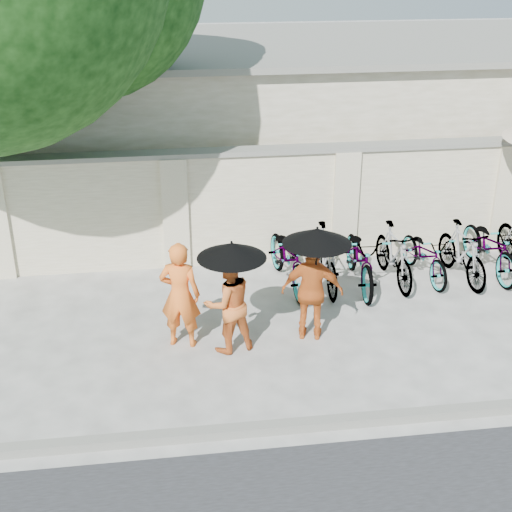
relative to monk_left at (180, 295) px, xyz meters
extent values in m
plane|color=#B9B7B0|center=(1.03, -0.46, -0.80)|extent=(80.00, 80.00, 0.00)
cube|color=slate|center=(1.03, -2.16, -0.74)|extent=(40.00, 0.16, 0.12)
cube|color=beige|center=(2.03, 2.74, 0.20)|extent=(20.00, 0.30, 2.00)
cube|color=beige|center=(3.03, 6.54, 0.80)|extent=(14.00, 6.00, 3.20)
imported|color=orange|center=(0.00, 0.00, 0.00)|extent=(0.66, 0.52, 1.59)
imported|color=#D26528|center=(0.66, -0.23, -0.06)|extent=(0.85, 0.74, 1.48)
cylinder|color=black|center=(0.71, -0.31, 0.41)|extent=(0.02, 0.02, 0.74)
cone|color=black|center=(0.71, -0.31, 0.78)|extent=(0.94, 0.94, 0.22)
imported|color=#CC5F20|center=(1.88, -0.07, -0.04)|extent=(0.95, 0.57, 1.51)
cylinder|color=black|center=(1.90, -0.15, 0.46)|extent=(0.02, 0.02, 0.79)
cone|color=black|center=(1.90, -0.15, 0.85)|extent=(0.97, 0.97, 0.22)
imported|color=#B1B1B1|center=(1.86, 1.63, -0.28)|extent=(0.92, 2.04, 1.03)
imported|color=#B1B1B1|center=(2.45, 1.52, -0.27)|extent=(0.50, 1.74, 1.04)
imported|color=#B1B1B1|center=(3.04, 1.47, -0.29)|extent=(0.78, 1.96, 1.01)
imported|color=#B1B1B1|center=(3.63, 1.52, -0.30)|extent=(0.56, 1.69, 1.00)
imported|color=#B1B1B1|center=(4.22, 1.63, -0.37)|extent=(0.75, 1.68, 0.85)
imported|color=#B1B1B1|center=(4.81, 1.47, -0.30)|extent=(0.63, 1.68, 0.98)
imported|color=#B1B1B1|center=(5.40, 1.66, -0.30)|extent=(0.77, 1.91, 0.99)
camera|label=1|loc=(-0.15, -8.94, 4.66)|focal=50.00mm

